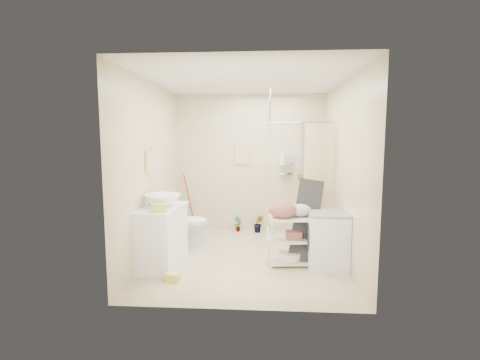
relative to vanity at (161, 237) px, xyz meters
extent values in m
plane|color=beige|center=(1.16, 0.42, -0.42)|extent=(3.20, 3.20, 0.00)
cube|color=silver|center=(1.16, 0.42, 2.18)|extent=(2.80, 3.20, 0.04)
cube|color=beige|center=(1.16, 2.02, 0.88)|extent=(2.80, 0.04, 2.60)
cube|color=beige|center=(1.16, -1.18, 0.88)|extent=(2.80, 0.04, 2.60)
cube|color=beige|center=(-0.24, 0.42, 0.88)|extent=(0.04, 3.20, 2.60)
cube|color=beige|center=(2.56, 0.42, 0.88)|extent=(0.04, 3.20, 2.60)
cube|color=silver|center=(0.00, 0.00, 0.00)|extent=(0.59, 0.99, 0.84)
imported|color=white|center=(0.03, 0.03, 0.51)|extent=(0.54, 0.54, 0.17)
cube|color=gold|center=(0.08, -0.31, 0.47)|extent=(0.22, 0.19, 0.10)
cube|color=#E0DB47|center=(0.29, -0.50, -0.35)|extent=(0.28, 0.22, 0.14)
imported|color=white|center=(0.12, 0.91, -0.03)|extent=(0.80, 0.50, 0.79)
imported|color=brown|center=(0.93, 1.88, -0.28)|extent=(0.18, 0.15, 0.29)
imported|color=brown|center=(1.33, 1.83, -0.25)|extent=(0.19, 0.15, 0.34)
cube|color=beige|center=(1.01, 2.00, 1.08)|extent=(0.28, 0.03, 0.42)
imported|color=white|center=(1.77, 1.93, 1.01)|extent=(0.10, 0.10, 0.23)
imported|color=#5177B9|center=(1.92, 1.95, 0.98)|extent=(0.07, 0.07, 0.15)
cube|color=silver|center=(2.30, 0.13, -0.04)|extent=(0.54, 0.56, 0.77)
camera|label=1|loc=(1.39, -4.61, 1.36)|focal=26.00mm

